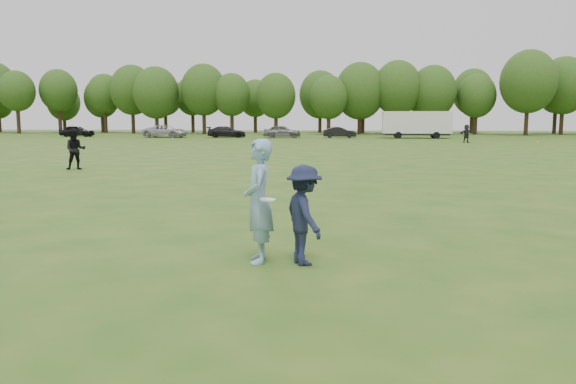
% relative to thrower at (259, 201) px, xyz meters
% --- Properties ---
extents(ground, '(200.00, 200.00, 0.00)m').
position_rel_thrower_xyz_m(ground, '(-0.33, -0.43, -1.06)').
color(ground, '#2A5217').
rests_on(ground, ground).
extents(thrower, '(0.64, 0.85, 2.13)m').
position_rel_thrower_xyz_m(thrower, '(0.00, 0.00, 0.00)').
color(thrower, '#82AAC9').
rests_on(thrower, ground).
extents(defender, '(1.06, 1.27, 1.70)m').
position_rel_thrower_xyz_m(defender, '(0.79, -0.06, -0.21)').
color(defender, '#1B213C').
rests_on(defender, ground).
extents(player_far_a, '(1.16, 1.06, 1.94)m').
position_rel_thrower_xyz_m(player_far_a, '(-11.54, 16.01, -0.10)').
color(player_far_a, black).
rests_on(player_far_a, ground).
extents(player_far_d, '(1.75, 1.09, 1.80)m').
position_rel_thrower_xyz_m(player_far_d, '(12.69, 47.73, -0.16)').
color(player_far_d, black).
rests_on(player_far_d, ground).
extents(car_a, '(4.45, 2.17, 1.46)m').
position_rel_thrower_xyz_m(car_a, '(-33.81, 59.73, -0.33)').
color(car_a, black).
rests_on(car_a, ground).
extents(car_c, '(5.73, 3.17, 1.52)m').
position_rel_thrower_xyz_m(car_c, '(-21.53, 58.28, -0.30)').
color(car_c, '#B0AFB4').
rests_on(car_c, ground).
extents(car_d, '(4.90, 2.37, 1.38)m').
position_rel_thrower_xyz_m(car_d, '(-14.00, 59.15, -0.38)').
color(car_d, black).
rests_on(car_d, ground).
extents(car_e, '(4.62, 1.98, 1.56)m').
position_rel_thrower_xyz_m(car_e, '(-7.05, 59.13, -0.28)').
color(car_e, slate).
rests_on(car_e, ground).
extents(car_f, '(4.10, 1.64, 1.33)m').
position_rel_thrower_xyz_m(car_f, '(-0.03, 59.41, -0.40)').
color(car_f, black).
rests_on(car_f, ground).
extents(field_cone, '(0.28, 0.28, 0.30)m').
position_rel_thrower_xyz_m(field_cone, '(19.80, 48.96, -0.91)').
color(field_cone, orange).
rests_on(field_cone, ground).
extents(disc_in_play, '(0.31, 0.31, 0.05)m').
position_rel_thrower_xyz_m(disc_in_play, '(0.20, -0.30, 0.08)').
color(disc_in_play, white).
rests_on(disc_in_play, ground).
extents(cargo_trailer, '(9.00, 2.75, 3.20)m').
position_rel_thrower_xyz_m(cargo_trailer, '(9.09, 59.36, 0.71)').
color(cargo_trailer, white).
rests_on(cargo_trailer, ground).
extents(treeline, '(130.35, 18.39, 11.74)m').
position_rel_thrower_xyz_m(treeline, '(2.48, 76.47, 5.20)').
color(treeline, '#332114').
rests_on(treeline, ground).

